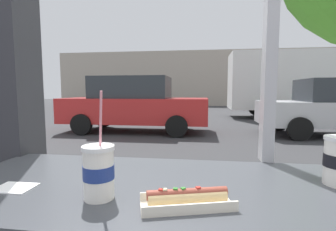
# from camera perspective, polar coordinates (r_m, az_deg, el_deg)

# --- Properties ---
(ground_plane) EXTENTS (60.00, 60.00, 0.00)m
(ground_plane) POSITION_cam_1_polar(r_m,az_deg,el_deg) (9.17, 9.63, -2.77)
(ground_plane) COLOR #38383A
(sidewalk_strip) EXTENTS (16.00, 2.80, 0.12)m
(sidewalk_strip) POSITION_cam_1_polar(r_m,az_deg,el_deg) (2.97, 13.49, -19.74)
(sidewalk_strip) COLOR #B2ADA3
(sidewalk_strip) RESTS_ON ground
(building_facade_far) EXTENTS (28.00, 1.20, 4.98)m
(building_facade_far) POSITION_cam_1_polar(r_m,az_deg,el_deg) (23.36, 8.69, 8.40)
(building_facade_far) COLOR #A89E8E
(building_facade_far) RESTS_ON ground
(soda_cup_left) EXTENTS (0.09, 0.09, 0.31)m
(soda_cup_left) POSITION_cam_1_polar(r_m,az_deg,el_deg) (0.76, -15.60, -12.18)
(soda_cup_left) COLOR white
(soda_cup_left) RESTS_ON window_counter
(hotdog_tray_far) EXTENTS (0.27, 0.16, 0.05)m
(hotdog_tray_far) POSITION_cam_1_polar(r_m,az_deg,el_deg) (0.71, 4.43, -18.44)
(hotdog_tray_far) COLOR beige
(hotdog_tray_far) RESTS_ON window_counter
(napkin_wrapper) EXTENTS (0.12, 0.09, 0.00)m
(napkin_wrapper) POSITION_cam_1_polar(r_m,az_deg,el_deg) (0.97, -31.75, -13.92)
(napkin_wrapper) COLOR white
(napkin_wrapper) RESTS_ON window_counter
(parked_car_red) EXTENTS (4.66, 1.92, 1.79)m
(parked_car_red) POSITION_cam_1_polar(r_m,az_deg,el_deg) (8.18, -7.72, 2.59)
(parked_car_red) COLOR red
(parked_car_red) RESTS_ON ground
(box_truck) EXTENTS (6.66, 2.44, 3.18)m
(box_truck) POSITION_cam_1_polar(r_m,az_deg,el_deg) (13.64, 27.25, 6.59)
(box_truck) COLOR silver
(box_truck) RESTS_ON ground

